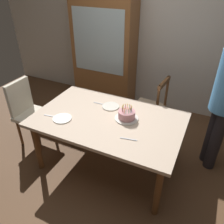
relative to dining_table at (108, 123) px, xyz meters
The scene contains 12 objects.
ground 0.66m from the dining_table, ahead, with size 6.40×6.40×0.00m, color brown.
back_wall 1.96m from the dining_table, 90.00° to the left, with size 6.40×0.10×2.60m, color beige.
dining_table is the anchor object (origin of this frame).
birthday_cake 0.25m from the dining_table, 22.07° to the left, with size 0.28×0.28×0.17m.
plate_near_celebrant 0.55m from the dining_table, 152.84° to the right, with size 0.22×0.22×0.01m, color silver.
plate_far_side 0.27m from the dining_table, 109.52° to the left, with size 0.22×0.22×0.01m, color silver.
fork_near_celebrant 0.70m from the dining_table, 157.93° to the right, with size 0.18×0.02×0.01m, color silver.
fork_far_side 0.36m from the dining_table, 134.17° to the left, with size 0.18×0.02×0.01m, color silver.
fork_near_guest 0.45m from the dining_table, 35.45° to the right, with size 0.18×0.02×0.01m, color silver.
chair_spindle_back 0.93m from the dining_table, 73.16° to the left, with size 0.48×0.48×0.95m.
chair_upholstered 1.27m from the dining_table, behind, with size 0.45×0.44×0.95m.
china_cabinet 1.80m from the dining_table, 118.48° to the left, with size 1.10×0.45×1.90m.
Camera 1 is at (1.00, -1.99, 2.24)m, focal length 36.41 mm.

